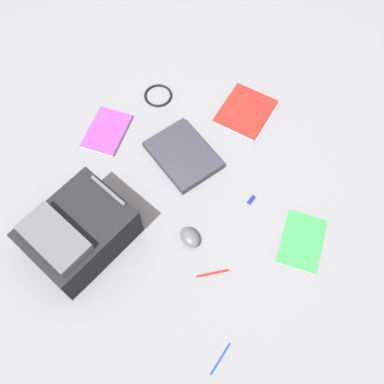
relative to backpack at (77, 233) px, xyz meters
name	(u,v)px	position (x,y,z in m)	size (l,w,h in m)	color
ground_plane	(182,195)	(0.22, 0.40, -0.10)	(4.04, 4.04, 0.00)	slate
backpack	(77,233)	(0.00, 0.00, 0.00)	(0.35, 0.43, 0.22)	black
laptop	(183,155)	(0.11, 0.56, -0.08)	(0.37, 0.32, 0.03)	#24242C
book_blue	(245,111)	(0.22, 0.93, -0.09)	(0.23, 0.27, 0.02)	silver
book_red	(301,241)	(0.74, 0.49, -0.09)	(0.22, 0.27, 0.02)	silver
book_comic	(107,131)	(-0.25, 0.47, -0.09)	(0.22, 0.27, 0.02)	silver
computer_mouse	(190,237)	(0.36, 0.25, -0.08)	(0.07, 0.10, 0.04)	#4C4C51
cable_coil	(158,95)	(-0.18, 0.78, -0.09)	(0.14, 0.14, 0.01)	black
pen_black	(213,273)	(0.51, 0.18, -0.09)	(0.01, 0.01, 0.13)	red
pen_blue	(220,359)	(0.71, -0.07, -0.09)	(0.01, 0.01, 0.13)	#1933B2
usb_stick	(251,200)	(0.48, 0.55, -0.09)	(0.02, 0.05, 0.01)	#191999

